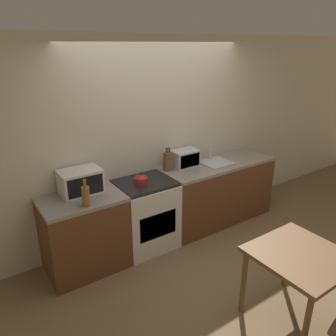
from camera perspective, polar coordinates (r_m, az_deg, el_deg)
ground_plane at (r=4.10m, az=7.50°, el=-16.61°), size 16.00×16.00×0.00m
wall_back at (r=4.35m, az=-1.89°, el=5.12°), size 10.00×0.06×2.60m
counter_left_run at (r=3.93m, az=-14.30°, el=-10.96°), size 0.90×0.62×0.90m
counter_right_run at (r=4.86m, az=8.45°, el=-4.07°), size 1.71×0.62×0.90m
stove_range at (r=4.21m, az=-3.97°, el=-8.05°), size 0.70×0.62×0.90m
kettle at (r=3.91m, az=-4.71°, el=-1.99°), size 0.16×0.16×0.16m
microwave at (r=3.79m, az=-14.97°, el=-2.30°), size 0.45×0.32×0.27m
bottle at (r=3.49m, az=-14.12°, el=-4.71°), size 0.08×0.08×0.29m
knife_block at (r=4.31m, az=-0.01°, el=1.17°), size 0.10×0.07×0.32m
toaster_oven at (r=4.48m, az=2.93°, el=1.71°), size 0.36×0.25×0.23m
sink_basin at (r=4.66m, az=8.33°, el=1.04°), size 0.41×0.39×0.24m
dining_table at (r=3.28m, az=21.96°, el=-15.11°), size 0.78×0.79×0.74m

